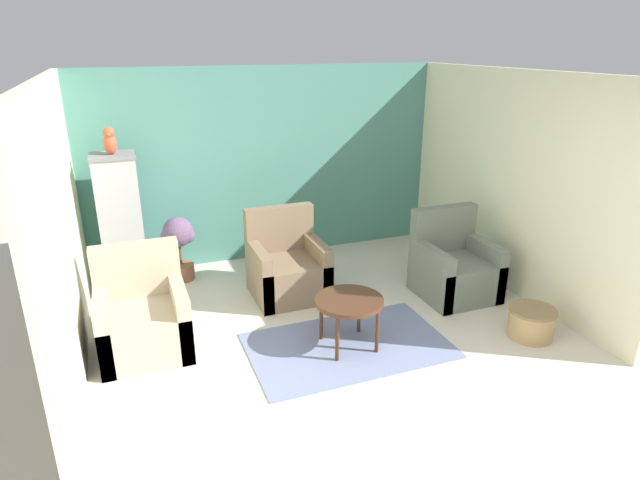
{
  "coord_description": "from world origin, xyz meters",
  "views": [
    {
      "loc": [
        -1.76,
        -2.74,
        2.68
      ],
      "look_at": [
        0.0,
        1.85,
        0.84
      ],
      "focal_mm": 30.0,
      "sensor_mm": 36.0,
      "label": 1
    }
  ],
  "objects_px": {
    "armchair_right": "(454,269)",
    "parrot": "(110,142)",
    "wicker_basket": "(531,322)",
    "potted_plant": "(179,242)",
    "coffee_table": "(349,304)",
    "armchair_left": "(143,320)",
    "armchair_middle": "(287,269)",
    "birdcage": "(121,226)"
  },
  "relations": [
    {
      "from": "armchair_left",
      "to": "potted_plant",
      "type": "distance_m",
      "value": 1.58
    },
    {
      "from": "armchair_middle",
      "to": "potted_plant",
      "type": "height_order",
      "value": "armchair_middle"
    },
    {
      "from": "armchair_right",
      "to": "wicker_basket",
      "type": "height_order",
      "value": "armchair_right"
    },
    {
      "from": "coffee_table",
      "to": "birdcage",
      "type": "height_order",
      "value": "birdcage"
    },
    {
      "from": "armchair_right",
      "to": "armchair_middle",
      "type": "xyz_separation_m",
      "value": [
        -1.73,
        0.66,
        0.0
      ]
    },
    {
      "from": "armchair_left",
      "to": "parrot",
      "type": "relative_size",
      "value": 3.29
    },
    {
      "from": "coffee_table",
      "to": "armchair_right",
      "type": "distance_m",
      "value": 1.65
    },
    {
      "from": "wicker_basket",
      "to": "armchair_left",
      "type": "bearing_deg",
      "value": 162.71
    },
    {
      "from": "armchair_left",
      "to": "armchair_middle",
      "type": "relative_size",
      "value": 1.0
    },
    {
      "from": "potted_plant",
      "to": "birdcage",
      "type": "bearing_deg",
      "value": -170.4
    },
    {
      "from": "parrot",
      "to": "potted_plant",
      "type": "bearing_deg",
      "value": 9.37
    },
    {
      "from": "coffee_table",
      "to": "armchair_left",
      "type": "bearing_deg",
      "value": 160.59
    },
    {
      "from": "birdcage",
      "to": "wicker_basket",
      "type": "xyz_separation_m",
      "value": [
        3.56,
        -2.46,
        -0.62
      ]
    },
    {
      "from": "armchair_middle",
      "to": "parrot",
      "type": "relative_size",
      "value": 3.29
    },
    {
      "from": "coffee_table",
      "to": "birdcage",
      "type": "xyz_separation_m",
      "value": [
        -1.85,
        2.0,
        0.34
      ]
    },
    {
      "from": "armchair_right",
      "to": "parrot",
      "type": "bearing_deg",
      "value": 157.32
    },
    {
      "from": "coffee_table",
      "to": "armchair_right",
      "type": "bearing_deg",
      "value": 21.0
    },
    {
      "from": "parrot",
      "to": "wicker_basket",
      "type": "bearing_deg",
      "value": -34.7
    },
    {
      "from": "parrot",
      "to": "wicker_basket",
      "type": "xyz_separation_m",
      "value": [
        3.56,
        -2.47,
        -1.54
      ]
    },
    {
      "from": "armchair_middle",
      "to": "parrot",
      "type": "xyz_separation_m",
      "value": [
        -1.66,
        0.75,
        1.4
      ]
    },
    {
      "from": "coffee_table",
      "to": "potted_plant",
      "type": "distance_m",
      "value": 2.45
    },
    {
      "from": "birdcage",
      "to": "parrot",
      "type": "distance_m",
      "value": 0.92
    },
    {
      "from": "wicker_basket",
      "to": "armchair_middle",
      "type": "bearing_deg",
      "value": 137.99
    },
    {
      "from": "armchair_right",
      "to": "potted_plant",
      "type": "relative_size",
      "value": 1.23
    },
    {
      "from": "parrot",
      "to": "birdcage",
      "type": "bearing_deg",
      "value": -90.0
    },
    {
      "from": "birdcage",
      "to": "armchair_middle",
      "type": "bearing_deg",
      "value": -24.32
    },
    {
      "from": "parrot",
      "to": "armchair_left",
      "type": "bearing_deg",
      "value": -86.44
    },
    {
      "from": "armchair_middle",
      "to": "armchair_right",
      "type": "bearing_deg",
      "value": -21.0
    },
    {
      "from": "potted_plant",
      "to": "armchair_middle",
      "type": "bearing_deg",
      "value": -38.76
    },
    {
      "from": "wicker_basket",
      "to": "potted_plant",
      "type": "bearing_deg",
      "value": 139.12
    },
    {
      "from": "armchair_right",
      "to": "parrot",
      "type": "xyz_separation_m",
      "value": [
        -3.39,
        1.42,
        1.4
      ]
    },
    {
      "from": "coffee_table",
      "to": "armchair_middle",
      "type": "distance_m",
      "value": 1.28
    },
    {
      "from": "coffee_table",
      "to": "wicker_basket",
      "type": "height_order",
      "value": "coffee_table"
    },
    {
      "from": "potted_plant",
      "to": "coffee_table",
      "type": "bearing_deg",
      "value": -59.25
    },
    {
      "from": "potted_plant",
      "to": "wicker_basket",
      "type": "bearing_deg",
      "value": -40.88
    },
    {
      "from": "armchair_middle",
      "to": "parrot",
      "type": "distance_m",
      "value": 2.29
    },
    {
      "from": "birdcage",
      "to": "wicker_basket",
      "type": "bearing_deg",
      "value": -34.67
    },
    {
      "from": "armchair_middle",
      "to": "potted_plant",
      "type": "bearing_deg",
      "value": 141.24
    },
    {
      "from": "armchair_right",
      "to": "parrot",
      "type": "height_order",
      "value": "parrot"
    },
    {
      "from": "armchair_right",
      "to": "wicker_basket",
      "type": "relative_size",
      "value": 2.14
    },
    {
      "from": "coffee_table",
      "to": "birdcage",
      "type": "bearing_deg",
      "value": 132.73
    },
    {
      "from": "parrot",
      "to": "wicker_basket",
      "type": "relative_size",
      "value": 0.65
    }
  ]
}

